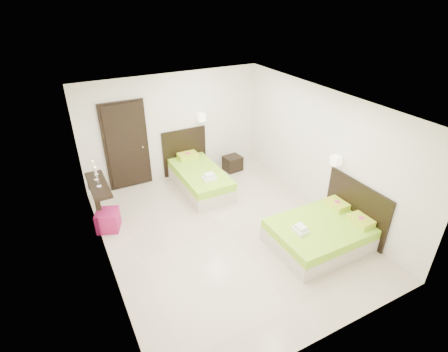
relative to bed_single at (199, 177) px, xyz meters
name	(u,v)px	position (x,y,z in m)	size (l,w,h in m)	color
floor	(227,231)	(-0.23, -1.86, -0.29)	(5.50, 5.50, 0.00)	beige
bed_single	(199,177)	(0.00, 0.00, 0.00)	(1.16, 1.93, 1.59)	beige
bed_double	(323,232)	(1.21, -3.02, -0.02)	(1.78, 1.51, 1.47)	beige
nightstand	(233,163)	(1.16, 0.41, -0.10)	(0.44, 0.39, 0.39)	black
ottoman	(108,220)	(-2.29, -0.68, -0.08)	(0.42, 0.42, 0.42)	#8D1249
door	(127,146)	(-1.43, 0.83, 0.76)	(1.02, 0.15, 2.14)	black
console_shelf	(98,185)	(-2.32, -0.26, 0.53)	(0.35, 1.20, 0.78)	black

